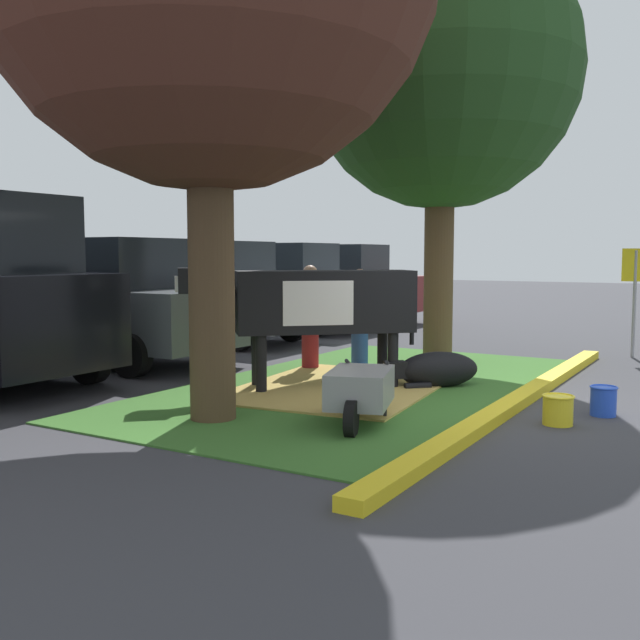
% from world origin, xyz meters
% --- Properties ---
extents(ground_plane, '(80.00, 80.00, 0.00)m').
position_xyz_m(ground_plane, '(0.00, 0.00, 0.00)').
color(ground_plane, '#38383D').
extents(grass_island, '(7.50, 4.00, 0.02)m').
position_xyz_m(grass_island, '(0.53, 1.85, 0.01)').
color(grass_island, '#386B28').
rests_on(grass_island, ground).
extents(curb_yellow, '(8.70, 0.24, 0.12)m').
position_xyz_m(curb_yellow, '(0.53, -0.30, 0.06)').
color(curb_yellow, yellow).
rests_on(curb_yellow, ground).
extents(hay_bedding, '(3.43, 2.71, 0.04)m').
position_xyz_m(hay_bedding, '(0.15, 1.99, 0.03)').
color(hay_bedding, tan).
rests_on(hay_bedding, ground).
extents(shade_tree_right, '(4.40, 4.40, 6.89)m').
position_xyz_m(shade_tree_right, '(3.13, 1.81, 4.66)').
color(shade_tree_right, brown).
rests_on(shade_tree_right, ground).
extents(cow_holstein, '(2.39, 2.57, 1.59)m').
position_xyz_m(cow_holstein, '(0.02, 2.27, 1.14)').
color(cow_holstein, black).
rests_on(cow_holstein, ground).
extents(calf_lying, '(1.13, 1.17, 0.48)m').
position_xyz_m(calf_lying, '(0.92, 0.96, 0.24)').
color(calf_lying, black).
rests_on(calf_lying, ground).
extents(person_handler, '(0.34, 0.53, 1.54)m').
position_xyz_m(person_handler, '(1.85, 2.58, 0.82)').
color(person_handler, '#23478C').
rests_on(person_handler, ground).
extents(person_visitor_near, '(0.46, 0.34, 1.60)m').
position_xyz_m(person_visitor_near, '(1.32, 3.16, 0.86)').
color(person_visitor_near, maroon).
rests_on(person_visitor_near, ground).
extents(wheelbarrow, '(1.61, 0.93, 0.63)m').
position_xyz_m(wheelbarrow, '(-1.51, 0.82, 0.39)').
color(wheelbarrow, gray).
rests_on(wheelbarrow, ground).
extents(parking_sign, '(0.07, 0.44, 1.87)m').
position_xyz_m(parking_sign, '(5.30, -0.89, 1.32)').
color(parking_sign, '#99999E').
rests_on(parking_sign, ground).
extents(bucket_yellow, '(0.33, 0.33, 0.31)m').
position_xyz_m(bucket_yellow, '(-0.40, -0.92, 0.16)').
color(bucket_yellow, yellow).
rests_on(bucket_yellow, ground).
extents(bucket_blue, '(0.30, 0.30, 0.33)m').
position_xyz_m(bucket_blue, '(0.28, -1.25, 0.17)').
color(bucket_blue, blue).
rests_on(bucket_blue, ground).
extents(sedan_blue, '(2.06, 4.42, 2.02)m').
position_xyz_m(sedan_blue, '(0.33, 6.41, 0.98)').
color(sedan_blue, '#4C5156').
rests_on(sedan_blue, ground).
extents(hatchback_white, '(2.06, 4.42, 2.02)m').
position_xyz_m(hatchback_white, '(3.36, 6.83, 0.98)').
color(hatchback_white, silver).
rests_on(hatchback_white, ground).
extents(sedan_red, '(2.06, 4.42, 2.02)m').
position_xyz_m(sedan_red, '(5.93, 6.78, 0.98)').
color(sedan_red, silver).
rests_on(sedan_red, ground).
extents(sedan_silver, '(2.06, 4.42, 2.02)m').
position_xyz_m(sedan_silver, '(8.56, 6.74, 0.98)').
color(sedan_silver, maroon).
rests_on(sedan_silver, ground).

